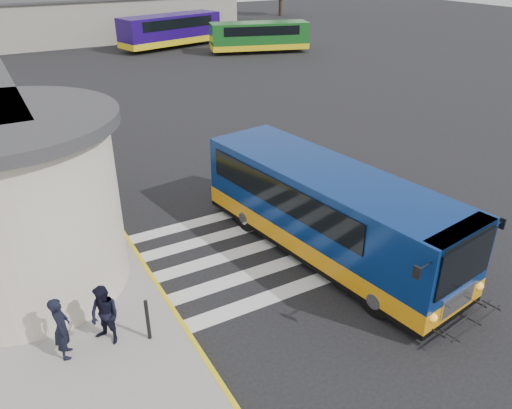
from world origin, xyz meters
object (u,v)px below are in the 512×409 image
transit_bus (328,215)px  pedestrian_b (105,315)px  bollard (148,320)px  far_bus_b (259,36)px  pedestrian_a (61,328)px  far_bus_a (170,29)px

transit_bus → pedestrian_b: size_ratio=6.42×
bollard → pedestrian_b: bearing=156.5°
far_bus_b → bollard: bearing=163.3°
far_bus_b → pedestrian_a: bearing=160.7°
transit_bus → pedestrian_a: 8.00m
far_bus_a → pedestrian_b: bearing=142.4°
transit_bus → bollard: bearing=-177.2°
far_bus_a → transit_bus: bearing=151.9°
bollard → far_bus_b: far_bus_b is taller
far_bus_a → far_bus_b: far_bus_a is taller
far_bus_a → far_bus_b: 8.65m
far_bus_b → far_bus_a: bearing=61.2°
pedestrian_a → far_bus_b: 38.11m
transit_bus → bollard: transit_bus is taller
transit_bus → pedestrian_a: bearing=177.4°
transit_bus → far_bus_a: 37.09m
transit_bus → pedestrian_b: 7.05m
transit_bus → bollard: 6.26m
pedestrian_b → bollard: (0.88, -0.38, -0.22)m
transit_bus → far_bus_b: 33.27m
bollard → transit_bus: bearing=11.1°
far_bus_a → far_bus_b: bearing=-150.5°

